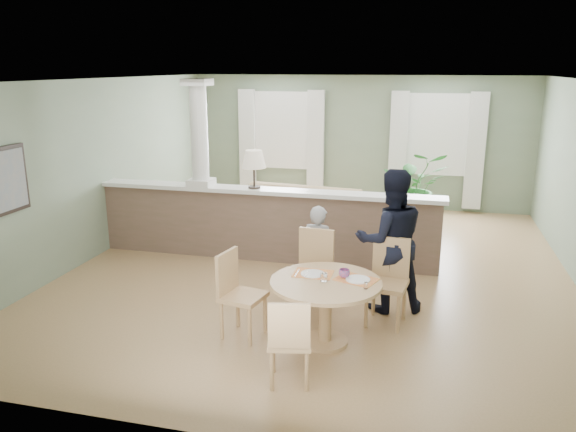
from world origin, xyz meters
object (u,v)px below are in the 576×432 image
(sofa, at_px, (296,212))
(chair_far_man, at_px, (388,277))
(chair_near, at_px, (289,338))
(chair_side, at_px, (237,290))
(child_person, at_px, (318,252))
(dining_table, at_px, (326,294))
(man_person, at_px, (390,241))
(houseplant, at_px, (414,186))
(chair_far_boy, at_px, (313,268))

(sofa, height_order, chair_far_man, chair_far_man)
(chair_far_man, bearing_deg, chair_near, -107.94)
(chair_side, bearing_deg, chair_near, -125.58)
(chair_near, xyz_separation_m, child_person, (-0.15, 2.08, 0.13))
(dining_table, bearing_deg, chair_side, -177.45)
(child_person, relative_size, man_person, 0.70)
(chair_side, distance_m, child_person, 1.38)
(houseplant, bearing_deg, child_person, -104.56)
(chair_far_man, bearing_deg, dining_table, -122.66)
(chair_side, bearing_deg, chair_far_boy, -28.54)
(sofa, xyz_separation_m, chair_near, (1.05, -4.74, 0.08))
(chair_near, relative_size, child_person, 0.72)
(sofa, relative_size, dining_table, 2.32)
(dining_table, xyz_separation_m, chair_far_man, (0.59, 0.70, -0.02))
(chair_far_boy, height_order, chair_near, chair_far_boy)
(houseplant, distance_m, dining_table, 5.29)
(dining_table, distance_m, chair_near, 0.93)
(sofa, relative_size, man_person, 1.57)
(sofa, xyz_separation_m, houseplant, (1.96, 1.40, 0.28))
(sofa, relative_size, child_person, 2.24)
(chair_near, bearing_deg, houseplant, -110.96)
(chair_near, bearing_deg, man_person, -123.60)
(dining_table, distance_m, man_person, 1.24)
(chair_side, relative_size, man_person, 0.55)
(chair_near, bearing_deg, chair_side, -59.71)
(chair_far_boy, bearing_deg, houseplant, 82.91)
(dining_table, relative_size, chair_near, 1.35)
(sofa, xyz_separation_m, dining_table, (1.23, -3.84, 0.17))
(dining_table, xyz_separation_m, chair_near, (-0.18, -0.91, -0.08))
(chair_far_boy, height_order, man_person, man_person)
(chair_far_boy, relative_size, chair_side, 1.06)
(chair_far_boy, relative_size, child_person, 0.83)
(chair_far_boy, distance_m, chair_near, 1.68)
(man_person, bearing_deg, chair_side, 17.39)
(chair_far_man, xyz_separation_m, chair_near, (-0.77, -1.61, -0.06))
(chair_far_man, distance_m, chair_near, 1.78)
(chair_far_boy, bearing_deg, chair_side, -124.25)
(child_person, bearing_deg, man_person, -176.22)
(child_person, bearing_deg, chair_far_boy, 104.64)
(chair_far_boy, distance_m, chair_side, 1.06)
(chair_far_man, relative_size, chair_side, 1.04)
(dining_table, xyz_separation_m, child_person, (-0.32, 1.17, 0.04))
(sofa, xyz_separation_m, man_person, (1.80, -2.78, 0.47))
(child_person, bearing_deg, houseplant, -93.43)
(chair_side, xyz_separation_m, man_person, (1.56, 1.10, 0.34))
(houseplant, height_order, man_person, man_person)
(houseplant, height_order, chair_near, houseplant)
(dining_table, xyz_separation_m, chair_far_boy, (-0.30, 0.76, -0.01))
(sofa, relative_size, chair_near, 3.13)
(sofa, distance_m, chair_far_boy, 3.21)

